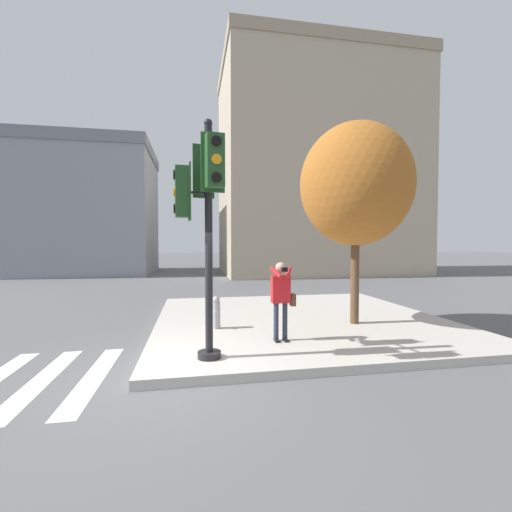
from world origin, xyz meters
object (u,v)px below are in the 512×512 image
at_px(street_tree, 356,185).
at_px(fire_hydrant, 216,312).
at_px(person_photographer, 281,294).
at_px(traffic_signal_pole, 203,202).

distance_m(street_tree, fire_hydrant, 4.91).
bearing_deg(person_photographer, street_tree, 27.95).
xyz_separation_m(traffic_signal_pole, street_tree, (4.05, 2.10, 0.79)).
relative_size(person_photographer, fire_hydrant, 2.11).
distance_m(person_photographer, street_tree, 3.73).
relative_size(person_photographer, street_tree, 0.33).
distance_m(traffic_signal_pole, fire_hydrant, 3.34).
xyz_separation_m(person_photographer, street_tree, (2.34, 1.24, 2.64)).
relative_size(street_tree, fire_hydrant, 6.49).
bearing_deg(traffic_signal_pole, street_tree, 27.43).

